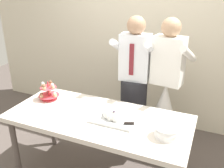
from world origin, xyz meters
TOP-DOWN VIEW (x-y plane):
  - rear_wall at (0.00, 1.48)m, footprint 5.20×0.10m
  - dessert_table at (0.00, 0.00)m, footprint 1.80×0.80m
  - cupcake_stand at (-0.67, 0.13)m, footprint 0.23×0.23m
  - main_cake_tray at (0.17, 0.01)m, footprint 0.43×0.32m
  - plate_stack at (0.69, -0.08)m, footprint 0.21×0.21m
  - person_groom at (0.12, 0.73)m, footprint 0.49×0.51m
  - person_bride at (0.50, 0.75)m, footprint 0.56×0.56m

SIDE VIEW (x-z plane):
  - person_bride at x=0.50m, z-range -0.25..1.41m
  - dessert_table at x=0.00m, z-range 0.31..1.09m
  - person_groom at x=0.12m, z-range -0.08..1.58m
  - main_cake_tray at x=0.17m, z-range 0.76..0.88m
  - plate_stack at x=0.69m, z-range 0.77..0.87m
  - cupcake_stand at x=-0.67m, z-range 0.75..0.96m
  - rear_wall at x=0.00m, z-range 0.00..2.90m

